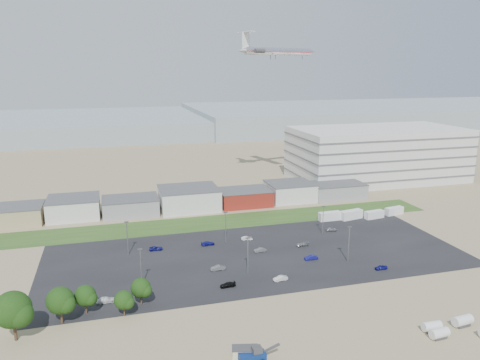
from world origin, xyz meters
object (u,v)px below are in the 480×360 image
object	(u,v)px
storage_tank_nw	(432,326)
parked_car_13	(280,278)
parked_car_2	(381,267)
parked_car_8	(331,229)
parked_car_7	(260,250)
tree_far_left	(13,313)
portable_shed	(245,353)
parked_car_11	(247,238)
parked_car_6	(208,243)
airliner	(278,51)
parked_car_10	(106,300)
telehandler	(252,356)
parked_car_1	(311,258)
parked_car_4	(218,268)
box_trailer_a	(330,216)
parked_car_12	(302,244)
parked_car_3	(228,285)
parked_car_9	(156,248)

from	to	relation	value
storage_tank_nw	parked_car_13	world-z (taller)	storage_tank_nw
parked_car_2	parked_car_8	distance (m)	31.34
parked_car_8	parked_car_7	bearing A→B (deg)	118.66
tree_far_left	portable_shed	bearing A→B (deg)	-23.62
parked_car_11	parked_car_6	bearing A→B (deg)	101.49
portable_shed	parked_car_11	xyz separation A→B (m)	(18.07, 59.39, -0.65)
airliner	parked_car_10	world-z (taller)	airliner
telehandler	parked_car_1	xyz separation A→B (m)	(30.24, 41.27, -1.02)
parked_car_1	parked_car_4	bearing A→B (deg)	-91.68
box_trailer_a	storage_tank_nw	bearing A→B (deg)	-100.74
parked_car_7	parked_car_12	world-z (taller)	parked_car_7
box_trailer_a	parked_car_2	bearing A→B (deg)	-98.44
parked_car_4	parked_car_11	distance (m)	24.02
tree_far_left	parked_car_10	bearing A→B (deg)	32.68
box_trailer_a	airliner	xyz separation A→B (m)	(1.00, 58.33, 58.47)
parked_car_3	parked_car_8	world-z (taller)	parked_car_8
box_trailer_a	parked_car_3	xyz separation A→B (m)	(-47.87, -40.74, -0.94)
parked_car_1	parked_car_9	world-z (taller)	parked_car_1
parked_car_3	parked_car_13	world-z (taller)	parked_car_13
parked_car_1	parked_car_10	size ratio (longest dim) A/B	0.85
parked_car_12	portable_shed	bearing A→B (deg)	-33.04
airliner	parked_car_10	xyz separation A→B (m)	(-77.93, -99.11, -59.33)
box_trailer_a	parked_car_8	distance (m)	11.63
box_trailer_a	parked_car_12	bearing A→B (deg)	-134.07
parked_car_1	parked_car_12	bearing A→B (deg)	169.22
parked_car_1	parked_car_2	world-z (taller)	parked_car_1
telehandler	parked_car_13	distance (m)	35.46
parked_car_8	parked_car_13	bearing A→B (deg)	143.90
storage_tank_nw	box_trailer_a	size ratio (longest dim) A/B	0.48
parked_car_10	telehandler	bearing A→B (deg)	-142.83
telehandler	parked_car_2	bearing A→B (deg)	31.06
parked_car_13	parked_car_1	bearing A→B (deg)	120.05
parked_car_2	parked_car_13	world-z (taller)	parked_car_13
portable_shed	parked_car_6	world-z (taller)	portable_shed
parked_car_3	parked_car_4	world-z (taller)	parked_car_4
parked_car_10	parked_car_12	world-z (taller)	parked_car_10
airliner	parked_car_7	bearing A→B (deg)	-127.74
storage_tank_nw	parked_car_1	distance (m)	41.75
parked_car_4	parked_car_10	bearing A→B (deg)	-71.69
storage_tank_nw	parked_car_9	size ratio (longest dim) A/B	0.97
parked_car_6	parked_car_8	bearing A→B (deg)	-93.12
telehandler	storage_tank_nw	bearing A→B (deg)	-1.72
portable_shed	parked_car_11	bearing A→B (deg)	86.70
parked_car_7	parked_car_9	distance (m)	31.03
storage_tank_nw	parked_car_12	bearing A→B (deg)	97.55
parked_car_1	parked_car_4	size ratio (longest dim) A/B	0.96
parked_car_9	parked_car_10	xyz separation A→B (m)	(-14.40, -29.17, 0.09)
parked_car_8	parked_car_12	distance (m)	17.55
parked_car_7	parked_car_10	distance (m)	47.97
box_trailer_a	parked_car_13	xyz separation A→B (m)	(-34.06, -40.99, -0.89)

